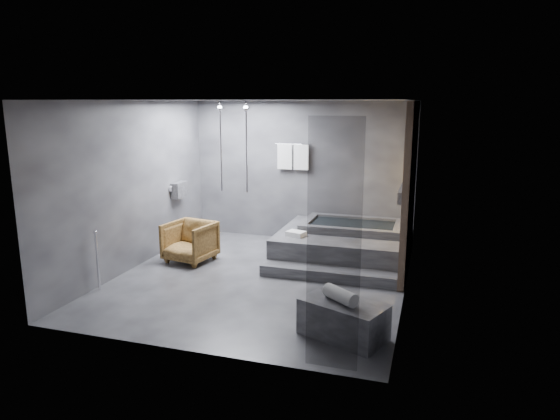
% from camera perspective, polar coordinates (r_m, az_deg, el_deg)
% --- Properties ---
extents(room, '(5.00, 5.04, 2.82)m').
position_cam_1_polar(room, '(7.79, 1.00, 4.53)').
color(room, '#2A2A2C').
rests_on(room, ground).
extents(tub_deck, '(2.20, 2.00, 0.50)m').
position_cam_1_polar(tub_deck, '(9.10, 7.08, -3.96)').
color(tub_deck, '#2E2E31').
rests_on(tub_deck, ground).
extents(tub_step, '(2.20, 0.36, 0.18)m').
position_cam_1_polar(tub_step, '(8.05, 5.53, -7.31)').
color(tub_step, '#2E2E31').
rests_on(tub_step, ground).
extents(concrete_bench, '(1.13, 0.89, 0.45)m').
position_cam_1_polar(concrete_bench, '(6.16, 7.23, -12.32)').
color(concrete_bench, '#333335').
rests_on(concrete_bench, ground).
extents(driftwood_chair, '(0.89, 0.91, 0.71)m').
position_cam_1_polar(driftwood_chair, '(8.98, -10.26, -3.57)').
color(driftwood_chair, '#442B11').
rests_on(driftwood_chair, ground).
extents(rolled_towel, '(0.47, 0.42, 0.17)m').
position_cam_1_polar(rolled_towel, '(6.04, 6.92, -9.64)').
color(rolled_towel, white).
rests_on(rolled_towel, concrete_bench).
extents(deck_towel, '(0.36, 0.30, 0.08)m').
position_cam_1_polar(deck_towel, '(8.67, 1.84, -2.70)').
color(deck_towel, white).
rests_on(deck_towel, tub_deck).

